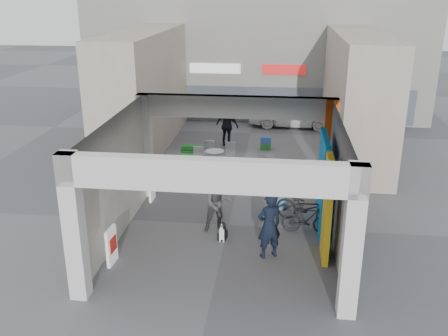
# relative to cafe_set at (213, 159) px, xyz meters

# --- Properties ---
(ground) EXTENTS (90.00, 90.00, 0.00)m
(ground) POSITION_rel_cafe_set_xyz_m (1.16, -4.95, -0.33)
(ground) COLOR #57575C
(ground) RESTS_ON ground
(arcade_canopy) EXTENTS (6.40, 6.45, 6.40)m
(arcade_canopy) POSITION_rel_cafe_set_xyz_m (1.70, -5.77, 1.97)
(arcade_canopy) COLOR beige
(arcade_canopy) RESTS_ON ground
(far_building) EXTENTS (18.00, 4.08, 8.00)m
(far_building) POSITION_rel_cafe_set_xyz_m (1.16, 9.04, 3.66)
(far_building) COLOR silver
(far_building) RESTS_ON ground
(plaza_bldg_left) EXTENTS (2.00, 9.00, 5.00)m
(plaza_bldg_left) POSITION_rel_cafe_set_xyz_m (-3.34, 2.55, 2.17)
(plaza_bldg_left) COLOR #A89D8B
(plaza_bldg_left) RESTS_ON ground
(plaza_bldg_right) EXTENTS (2.00, 9.00, 5.00)m
(plaza_bldg_right) POSITION_rel_cafe_set_xyz_m (5.66, 2.55, 2.17)
(plaza_bldg_right) COLOR #A89D8B
(plaza_bldg_right) RESTS_ON ground
(bollard_left) EXTENTS (0.09, 0.09, 0.82)m
(bollard_left) POSITION_rel_cafe_set_xyz_m (-0.53, -2.44, 0.08)
(bollard_left) COLOR gray
(bollard_left) RESTS_ON ground
(bollard_center) EXTENTS (0.09, 0.09, 0.85)m
(bollard_center) POSITION_rel_cafe_set_xyz_m (1.15, -2.52, 0.09)
(bollard_center) COLOR gray
(bollard_center) RESTS_ON ground
(bollard_right) EXTENTS (0.09, 0.09, 0.90)m
(bollard_right) POSITION_rel_cafe_set_xyz_m (2.82, -2.37, 0.11)
(bollard_right) COLOR gray
(bollard_right) RESTS_ON ground
(advert_board_near) EXTENTS (0.13, 0.55, 1.00)m
(advert_board_near) POSITION_rel_cafe_set_xyz_m (-1.58, -7.47, 0.17)
(advert_board_near) COLOR white
(advert_board_near) RESTS_ON ground
(advert_board_far) EXTENTS (0.10, 0.55, 1.00)m
(advert_board_far) POSITION_rel_cafe_set_xyz_m (-1.58, -3.37, 0.17)
(advert_board_far) COLOR white
(advert_board_far) RESTS_ON ground
(cafe_set) EXTENTS (1.56, 1.26, 0.95)m
(cafe_set) POSITION_rel_cafe_set_xyz_m (0.00, 0.00, 0.00)
(cafe_set) COLOR #A8A7AC
(cafe_set) RESTS_ON ground
(produce_stand) EXTENTS (1.06, 0.57, 0.70)m
(produce_stand) POSITION_rel_cafe_set_xyz_m (-0.91, 0.46, -0.06)
(produce_stand) COLOR black
(produce_stand) RESTS_ON ground
(crate_stack) EXTENTS (0.45, 0.35, 0.56)m
(crate_stack) POSITION_rel_cafe_set_xyz_m (1.98, 2.61, -0.05)
(crate_stack) COLOR #1A5B1D
(crate_stack) RESTS_ON ground
(border_collie) EXTENTS (0.22, 0.44, 0.61)m
(border_collie) POSITION_rel_cafe_set_xyz_m (1.08, -5.91, -0.09)
(border_collie) COLOR black
(border_collie) RESTS_ON ground
(man_with_dog) EXTENTS (0.79, 0.69, 1.82)m
(man_with_dog) POSITION_rel_cafe_set_xyz_m (2.40, -6.66, 0.57)
(man_with_dog) COLOR black
(man_with_dog) RESTS_ON ground
(man_back_turned) EXTENTS (1.03, 0.93, 1.74)m
(man_back_turned) POSITION_rel_cafe_set_xyz_m (0.89, -5.30, 0.54)
(man_back_turned) COLOR #3F3E41
(man_back_turned) RESTS_ON ground
(man_elderly) EXTENTS (0.94, 0.77, 1.65)m
(man_elderly) POSITION_rel_cafe_set_xyz_m (2.61, -3.48, 0.49)
(man_elderly) COLOR #5788AA
(man_elderly) RESTS_ON ground
(man_crates) EXTENTS (1.20, 0.88, 1.89)m
(man_crates) POSITION_rel_cafe_set_xyz_m (0.26, 2.87, 0.61)
(man_crates) COLOR black
(man_crates) RESTS_ON ground
(bicycle_front) EXTENTS (2.09, 1.45, 1.04)m
(bicycle_front) POSITION_rel_cafe_set_xyz_m (3.46, -4.56, 0.19)
(bicycle_front) COLOR black
(bicycle_front) RESTS_ON ground
(bicycle_rear) EXTENTS (1.49, 0.49, 0.88)m
(bicycle_rear) POSITION_rel_cafe_set_xyz_m (3.46, -5.17, 0.11)
(bicycle_rear) COLOR black
(bicycle_rear) RESTS_ON ground
(white_van) EXTENTS (4.37, 1.97, 1.46)m
(white_van) POSITION_rel_cafe_set_xyz_m (3.14, 6.55, 0.39)
(white_van) COLOR white
(white_van) RESTS_ON ground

